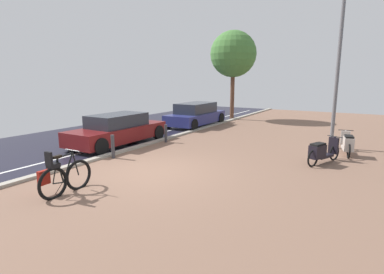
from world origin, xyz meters
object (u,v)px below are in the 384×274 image
Objects in this scene: scooter_near at (322,152)px; bollard_far at (166,133)px; parked_car_near at (118,130)px; bicycle_foreground at (63,177)px; lamp_post at (339,58)px; parked_car_far at (196,115)px; street_tree at (233,54)px; scooter_mid at (347,144)px; bollard_near at (113,147)px.

bollard_far is (-6.23, 0.15, -0.01)m from scooter_near.
bicycle_foreground is at bearing -58.75° from parked_car_near.
bicycle_foreground is at bearing -77.08° from bollard_far.
bicycle_foreground is 10.24m from lamp_post.
bicycle_foreground reaches higher than bollard_far.
parked_car_far is 0.69× the size of lamp_post.
bicycle_foreground is 14.95m from street_tree.
scooter_near is 1.79m from scooter_mid.
lamp_post is at bearing -16.74° from parked_car_far.
bollard_near reaches higher than bollard_far.
bollard_near is at bearing -80.81° from parked_car_far.
parked_car_far is 5.27× the size of bollard_near.
parked_car_near is at bearing -95.49° from street_tree.
parked_car_near is (-7.71, -1.17, 0.21)m from scooter_near.
parked_car_near is 2.32m from bollard_near.
lamp_post is at bearing 60.42° from bicycle_foreground.
bicycle_foreground is at bearing -129.39° from scooter_near.
street_tree is at bearing 137.59° from scooter_mid.
parked_car_near is 6.03m from parked_car_far.
lamp_post reaches higher than bollard_far.
lamp_post reaches higher than parked_car_near.
scooter_mid is 2.35× the size of bollard_far.
scooter_mid is (5.45, 7.57, -0.00)m from bicycle_foreground.
lamp_post is 7.35m from bollard_far.
street_tree is (-6.79, 8.43, 3.82)m from scooter_near.
scooter_mid is 0.42× the size of parked_car_far.
scooter_mid is at bearing 54.25° from bicycle_foreground.
parked_car_far reaches higher than bollard_far.
parked_car_far is 0.75× the size of street_tree.
bollard_far is (1.26, -4.71, -0.25)m from parked_car_far.
bollard_far is (-6.84, -1.53, -0.02)m from scooter_mid.
scooter_mid is 7.01m from bollard_far.
scooter_mid is 0.40× the size of parked_car_near.
street_tree reaches higher than bollard_far.
street_tree reaches higher than parked_car_near.
scooter_near is at bearing -32.99° from parked_car_far.
bollard_near is (-6.84, -4.61, 0.00)m from scooter_mid.
lamp_post reaches higher than bollard_near.
parked_car_far is at bearing 158.55° from scooter_mid.
bollard_far is at bearing 178.66° from scooter_near.
bollard_far is (0.00, 3.08, -0.03)m from bollard_near.
bicycle_foreground is 3.27m from bollard_near.
street_tree is at bearing 139.32° from lamp_post.
parked_car_near is at bearing -92.12° from parked_car_far.
parked_car_near is 5.44× the size of bollard_near.
lamp_post reaches higher than scooter_mid.
bicycle_foreground is 1.96× the size of bollard_far.
lamp_post is at bearing -40.68° from street_tree.
bicycle_foreground is at bearing -64.92° from bollard_near.
street_tree is 9.15m from bollard_far.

